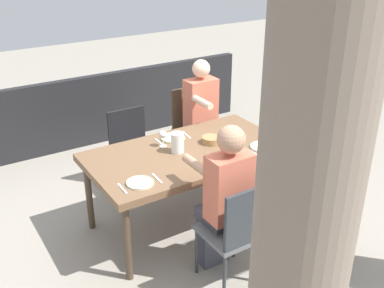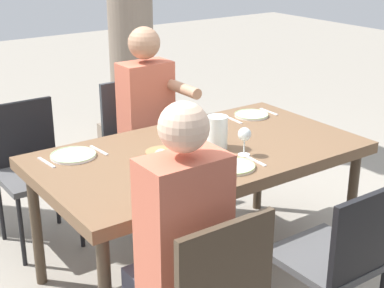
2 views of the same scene
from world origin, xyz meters
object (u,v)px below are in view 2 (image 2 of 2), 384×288
(chair_mid_north, at_px, (138,139))
(diner_man_white, at_px, (152,121))
(diner_woman_green, at_px, (176,248))
(wine_glass_1, at_px, (245,135))
(plate_2, at_px, (251,115))
(dining_table, at_px, (200,160))
(chair_west_north, at_px, (31,163))
(plate_1, at_px, (232,166))
(water_pitcher, at_px, (217,134))
(bread_basket, at_px, (162,157))
(plate_0, at_px, (73,155))
(chair_mid_south, at_px, (340,255))

(chair_mid_north, xyz_separation_m, diner_man_white, (0.00, -0.19, 0.18))
(diner_woman_green, height_order, wine_glass_1, diner_woman_green)
(wine_glass_1, distance_m, plate_2, 0.70)
(dining_table, bearing_deg, chair_west_north, 125.04)
(chair_west_north, relative_size, diner_man_white, 0.68)
(plate_1, height_order, wine_glass_1, wine_glass_1)
(chair_mid_north, distance_m, water_pitcher, 1.00)
(chair_west_north, bearing_deg, diner_woman_green, -89.90)
(bread_basket, bearing_deg, wine_glass_1, -22.43)
(plate_1, bearing_deg, plate_0, 134.59)
(plate_0, bearing_deg, diner_woman_green, -91.30)
(chair_west_north, bearing_deg, diner_man_white, -13.22)
(plate_1, bearing_deg, diner_woman_green, -146.53)
(diner_woman_green, height_order, water_pitcher, diner_woman_green)
(chair_mid_south, height_order, plate_0, chair_mid_south)
(dining_table, relative_size, diner_woman_green, 1.35)
(diner_man_white, bearing_deg, diner_woman_green, -118.12)
(wine_glass_1, bearing_deg, water_pitcher, 106.25)
(chair_west_north, distance_m, plate_2, 1.43)
(diner_man_white, relative_size, water_pitcher, 7.25)
(bread_basket, bearing_deg, diner_woman_green, -118.41)
(diner_man_white, xyz_separation_m, bread_basket, (-0.40, -0.76, 0.08))
(plate_2, height_order, bread_basket, bread_basket)
(chair_mid_north, bearing_deg, plate_1, -96.92)
(water_pitcher, bearing_deg, diner_woman_green, -136.97)
(diner_man_white, bearing_deg, bread_basket, -117.87)
(water_pitcher, height_order, bread_basket, water_pitcher)
(plate_2, bearing_deg, diner_man_white, 138.46)
(plate_0, relative_size, wine_glass_1, 1.56)
(plate_0, bearing_deg, water_pitcher, -25.31)
(plate_1, bearing_deg, plate_2, 42.95)
(chair_mid_south, xyz_separation_m, water_pitcher, (-0.04, 0.88, 0.34))
(chair_mid_south, bearing_deg, water_pitcher, 92.49)
(chair_mid_north, distance_m, plate_2, 0.83)
(plate_0, distance_m, plate_1, 0.85)
(diner_woman_green, bearing_deg, plate_0, 88.70)
(chair_mid_south, height_order, plate_2, chair_mid_south)
(water_pitcher, bearing_deg, plate_0, 154.69)
(dining_table, height_order, water_pitcher, water_pitcher)
(diner_woman_green, relative_size, bread_basket, 7.82)
(chair_mid_north, bearing_deg, wine_glass_1, -89.40)
(plate_2, bearing_deg, plate_0, 179.63)
(diner_woman_green, distance_m, bread_basket, 0.78)
(chair_mid_north, distance_m, chair_mid_south, 1.83)
(diner_man_white, relative_size, bread_basket, 7.75)
(diner_man_white, height_order, wine_glass_1, diner_man_white)
(plate_2, bearing_deg, water_pitcher, -148.49)
(diner_man_white, bearing_deg, dining_table, -100.43)
(plate_2, bearing_deg, dining_table, -154.75)
(chair_mid_south, bearing_deg, wine_glass_1, 89.05)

